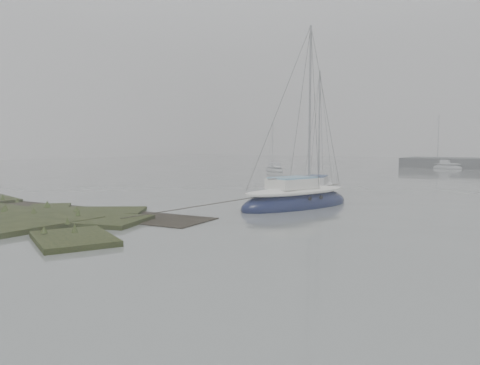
% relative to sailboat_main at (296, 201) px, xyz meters
% --- Properties ---
extents(ground, '(160.00, 160.00, 0.00)m').
position_rel_sailboat_main_xyz_m(ground, '(-2.94, 18.02, -0.33)').
color(ground, slate).
rests_on(ground, ground).
extents(sailboat_main, '(4.70, 7.96, 10.67)m').
position_rel_sailboat_main_xyz_m(sailboat_main, '(0.00, 0.00, 0.00)').
color(sailboat_main, '#10163A').
rests_on(sailboat_main, ground).
extents(sailboat_white, '(3.73, 6.65, 8.92)m').
position_rel_sailboat_main_xyz_m(sailboat_white, '(-1.27, 5.41, -0.05)').
color(sailboat_white, white).
rests_on(sailboat_white, ground).
extents(sailboat_far_a, '(4.68, 4.41, 6.84)m').
position_rel_sailboat_main_xyz_m(sailboat_far_a, '(-17.42, 28.17, -0.12)').
color(sailboat_far_a, '#ABB0B4').
rests_on(sailboat_far_a, ground).
extents(sailboat_far_c, '(6.00, 3.71, 8.05)m').
position_rel_sailboat_main_xyz_m(sailboat_far_c, '(-1.15, 46.57, -0.08)').
color(sailboat_far_c, '#A4AAAE').
rests_on(sailboat_far_c, ground).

